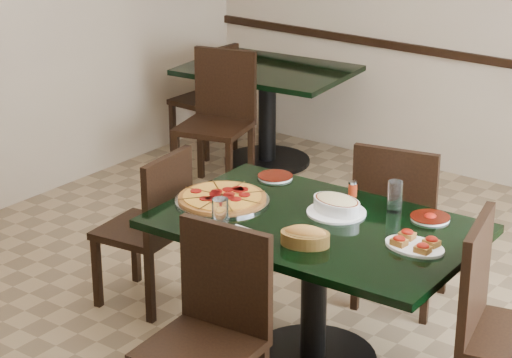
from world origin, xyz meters
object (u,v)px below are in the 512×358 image
Objects in this scene: back_table at (267,97)px; back_chair_near at (219,112)px; bruschetta_platter at (415,243)px; chair_far at (399,217)px; chair_near at (212,324)px; back_chair_left at (210,94)px; chair_right at (500,319)px; bread_basket at (305,237)px; main_table at (315,257)px; pepperoni_pizza at (222,198)px; lasagna_casserole at (337,205)px; chair_left at (153,222)px.

back_table is 0.61m from back_chair_near.
bruschetta_platter is (2.41, -2.18, 0.25)m from back_table.
chair_near is at bearing 74.75° from chair_far.
chair_far is 2.81m from back_chair_left.
back_chair_left is (-3.35, 2.15, -0.08)m from chair_right.
back_chair_left is at bearing -177.04° from back_table.
chair_far is 3.61× the size of bread_basket.
back_table is 3.26m from bruschetta_platter.
bruschetta_platter is at bearing 0.85° from main_table.
bruschetta_platter is (1.03, 0.09, 0.01)m from pepperoni_pizza.
lasagna_casserole is at bearing 80.44° from bread_basket.
bread_basket is at bearing 71.80° from chair_near.
pepperoni_pizza is at bearing 41.78° from chair_far.
chair_far is 3.18× the size of bruschetta_platter.
pepperoni_pizza is (-0.52, -0.06, 0.20)m from main_table.
bread_basket reaches higher than back_table.
chair_near is 3.73m from back_chair_left.
chair_far is 1.00m from pepperoni_pizza.
chair_right is 1.15× the size of back_chair_left.
chair_left is (0.87, -2.22, -0.03)m from back_table.
back_chair_near is (0.03, -0.61, 0.03)m from back_table.
lasagna_casserole reaches higher than bruschetta_platter.
chair_left is 2.54m from back_chair_left.
lasagna_casserole is (2.41, -1.97, 0.32)m from back_chair_left.
chair_right is (0.96, -0.02, -0.01)m from main_table.
chair_right is 1.99m from chair_left.
main_table is 0.34m from bread_basket.
bruschetta_platter is (0.49, -0.12, -0.02)m from lasagna_casserole.
lasagna_casserole is (-0.94, 0.17, 0.24)m from chair_right.
back_chair_left is (-2.37, 2.88, -0.06)m from chair_near.
chair_left is (-1.01, 0.74, -0.04)m from chair_near.
lasagna_casserole is at bearing -53.05° from back_table.
back_chair_near reaches higher than chair_far.
back_chair_left reaches higher than pepperoni_pizza.
chair_left is at bearing 179.13° from main_table.
bruschetta_platter is at bearing 55.47° from back_chair_left.
bread_basket is at bearing -69.00° from main_table.
back_chair_near is 3.72× the size of bread_basket.
chair_right reaches higher than chair_far.
bruschetta_platter is at bearing -5.15° from lasagna_casserole.
main_table is 2.46m from back_chair_near.
chair_far reaches higher than bruschetta_platter.
chair_left is at bearing 138.73° from chair_near.
bread_basket is (0.05, -0.97, 0.25)m from chair_far.
chair_far is 2.10m from back_chair_near.
chair_right is 2.10× the size of pepperoni_pizza.
chair_left is (-1.03, -0.02, -0.07)m from main_table.
chair_near is 1.22m from chair_right.
back_chair_left is (-2.39, 2.12, -0.09)m from main_table.
main_table is 0.76m from chair_near.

